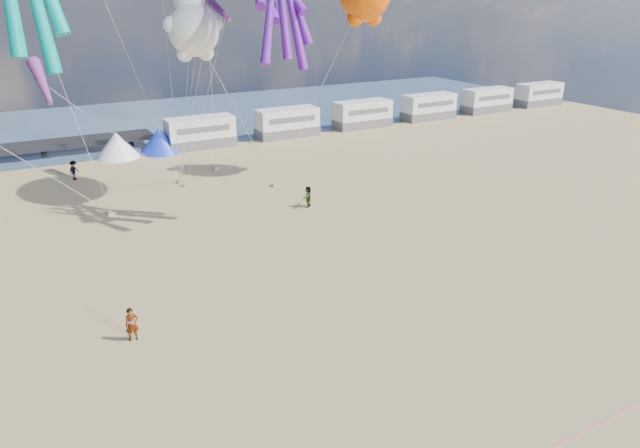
{
  "coord_description": "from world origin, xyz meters",
  "views": [
    {
      "loc": [
        -10.42,
        -14.28,
        14.15
      ],
      "look_at": [
        0.76,
        6.0,
        4.79
      ],
      "focal_mm": 32.0,
      "sensor_mm": 36.0,
      "label": 1
    }
  ],
  "objects_px": {
    "sandbag_b": "(186,185)",
    "tent_blue": "(160,140)",
    "motorhome_4": "(487,100)",
    "sandbag_e": "(181,181)",
    "motorhome_3": "(429,107)",
    "standing_person": "(132,324)",
    "sandbag_d": "(217,168)",
    "beachgoer_2": "(74,170)",
    "windsock_right": "(42,82)",
    "beachgoer_4": "(308,197)",
    "motorhome_2": "(362,114)",
    "motorhome_0": "(200,132)",
    "sandbag_a": "(111,213)",
    "tent_white": "(117,145)",
    "sandbag_c": "(275,185)",
    "motorhome_1": "(287,123)",
    "kite_panda": "(194,30)",
    "motorhome_5": "(539,94)"
  },
  "relations": [
    {
      "from": "motorhome_2",
      "to": "sandbag_b",
      "type": "bearing_deg",
      "value": -154.42
    },
    {
      "from": "motorhome_0",
      "to": "standing_person",
      "type": "xyz_separation_m",
      "value": [
        -13.29,
        -31.6,
        -0.71
      ]
    },
    {
      "from": "motorhome_4",
      "to": "tent_blue",
      "type": "height_order",
      "value": "motorhome_4"
    },
    {
      "from": "sandbag_b",
      "to": "motorhome_4",
      "type": "bearing_deg",
      "value": 14.95
    },
    {
      "from": "motorhome_0",
      "to": "standing_person",
      "type": "height_order",
      "value": "motorhome_0"
    },
    {
      "from": "motorhome_3",
      "to": "sandbag_d",
      "type": "relative_size",
      "value": 13.2
    },
    {
      "from": "sandbag_a",
      "to": "sandbag_e",
      "type": "bearing_deg",
      "value": 37.47
    },
    {
      "from": "motorhome_0",
      "to": "motorhome_4",
      "type": "xyz_separation_m",
      "value": [
        38.0,
        0.0,
        0.0
      ]
    },
    {
      "from": "standing_person",
      "to": "sandbag_a",
      "type": "height_order",
      "value": "standing_person"
    },
    {
      "from": "sandbag_b",
      "to": "tent_blue",
      "type": "bearing_deg",
      "value": 85.19
    },
    {
      "from": "motorhome_4",
      "to": "sandbag_b",
      "type": "xyz_separation_m",
      "value": [
        -42.97,
        -11.47,
        -1.39
      ]
    },
    {
      "from": "sandbag_a",
      "to": "kite_panda",
      "type": "distance_m",
      "value": 13.67
    },
    {
      "from": "standing_person",
      "to": "sandbag_b",
      "type": "relative_size",
      "value": 3.14
    },
    {
      "from": "tent_white",
      "to": "kite_panda",
      "type": "bearing_deg",
      "value": -76.7
    },
    {
      "from": "motorhome_3",
      "to": "sandbag_b",
      "type": "height_order",
      "value": "motorhome_3"
    },
    {
      "from": "sandbag_c",
      "to": "sandbag_e",
      "type": "relative_size",
      "value": 1.0
    },
    {
      "from": "motorhome_4",
      "to": "sandbag_e",
      "type": "bearing_deg",
      "value": -166.47
    },
    {
      "from": "motorhome_0",
      "to": "sandbag_e",
      "type": "bearing_deg",
      "value": -116.11
    },
    {
      "from": "beachgoer_2",
      "to": "kite_panda",
      "type": "height_order",
      "value": "kite_panda"
    },
    {
      "from": "sandbag_e",
      "to": "motorhome_2",
      "type": "bearing_deg",
      "value": 23.29
    },
    {
      "from": "sandbag_d",
      "to": "motorhome_1",
      "type": "bearing_deg",
      "value": 37.06
    },
    {
      "from": "motorhome_2",
      "to": "kite_panda",
      "type": "distance_m",
      "value": 29.74
    },
    {
      "from": "motorhome_0",
      "to": "motorhome_2",
      "type": "height_order",
      "value": "same"
    },
    {
      "from": "sandbag_a",
      "to": "sandbag_c",
      "type": "xyz_separation_m",
      "value": [
        12.56,
        0.27,
        0.0
      ]
    },
    {
      "from": "motorhome_4",
      "to": "sandbag_a",
      "type": "distance_m",
      "value": 51.62
    },
    {
      "from": "motorhome_2",
      "to": "motorhome_5",
      "type": "relative_size",
      "value": 1.0
    },
    {
      "from": "motorhome_3",
      "to": "tent_blue",
      "type": "bearing_deg",
      "value": 180.0
    },
    {
      "from": "beachgoer_4",
      "to": "tent_blue",
      "type": "bearing_deg",
      "value": -120.23
    },
    {
      "from": "tent_white",
      "to": "standing_person",
      "type": "xyz_separation_m",
      "value": [
        -5.29,
        -31.6,
        -0.41
      ]
    },
    {
      "from": "sandbag_e",
      "to": "sandbag_b",
      "type": "bearing_deg",
      "value": -84.03
    },
    {
      "from": "tent_blue",
      "to": "beachgoer_4",
      "type": "relative_size",
      "value": 2.62
    },
    {
      "from": "motorhome_0",
      "to": "tent_blue",
      "type": "bearing_deg",
      "value": 180.0
    },
    {
      "from": "sandbag_e",
      "to": "motorhome_3",
      "type": "bearing_deg",
      "value": 17.15
    },
    {
      "from": "beachgoer_2",
      "to": "beachgoer_4",
      "type": "height_order",
      "value": "beachgoer_2"
    },
    {
      "from": "motorhome_2",
      "to": "sandbag_d",
      "type": "bearing_deg",
      "value": -158.13
    },
    {
      "from": "standing_person",
      "to": "windsock_right",
      "type": "relative_size",
      "value": 0.35
    },
    {
      "from": "motorhome_1",
      "to": "beachgoer_4",
      "type": "bearing_deg",
      "value": -111.92
    },
    {
      "from": "sandbag_a",
      "to": "sandbag_c",
      "type": "relative_size",
      "value": 1.0
    },
    {
      "from": "motorhome_1",
      "to": "tent_blue",
      "type": "relative_size",
      "value": 1.65
    },
    {
      "from": "motorhome_3",
      "to": "standing_person",
      "type": "height_order",
      "value": "motorhome_3"
    },
    {
      "from": "motorhome_0",
      "to": "tent_blue",
      "type": "xyz_separation_m",
      "value": [
        -4.0,
        0.0,
        -0.3
      ]
    },
    {
      "from": "tent_white",
      "to": "beachgoer_4",
      "type": "bearing_deg",
      "value": -65.27
    },
    {
      "from": "standing_person",
      "to": "sandbag_c",
      "type": "bearing_deg",
      "value": 51.09
    },
    {
      "from": "beachgoer_2",
      "to": "windsock_right",
      "type": "bearing_deg",
      "value": -150.32
    },
    {
      "from": "motorhome_4",
      "to": "sandbag_c",
      "type": "bearing_deg",
      "value": -157.97
    },
    {
      "from": "beachgoer_4",
      "to": "tent_white",
      "type": "bearing_deg",
      "value": -110.26
    },
    {
      "from": "tent_white",
      "to": "sandbag_c",
      "type": "xyz_separation_m",
      "value": [
        9.23,
        -14.88,
        -1.09
      ]
    },
    {
      "from": "motorhome_3",
      "to": "tent_white",
      "type": "height_order",
      "value": "motorhome_3"
    },
    {
      "from": "motorhome_1",
      "to": "motorhome_3",
      "type": "xyz_separation_m",
      "value": [
        19.0,
        0.0,
        0.0
      ]
    },
    {
      "from": "standing_person",
      "to": "sandbag_d",
      "type": "height_order",
      "value": "standing_person"
    }
  ]
}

